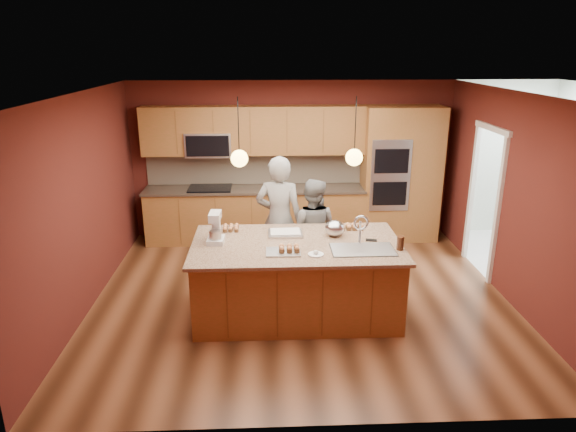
{
  "coord_description": "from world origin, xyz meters",
  "views": [
    {
      "loc": [
        -0.46,
        -6.25,
        3.23
      ],
      "look_at": [
        -0.18,
        -0.1,
        1.19
      ],
      "focal_mm": 32.0,
      "sensor_mm": 36.0,
      "label": 1
    }
  ],
  "objects_px": {
    "island": "(298,277)",
    "stand_mixer": "(216,229)",
    "mixing_bowl": "(335,228)",
    "person_left": "(279,220)",
    "person_right": "(312,231)"
  },
  "relations": [
    {
      "from": "stand_mixer",
      "to": "mixing_bowl",
      "type": "bearing_deg",
      "value": 8.5
    },
    {
      "from": "person_right",
      "to": "stand_mixer",
      "type": "bearing_deg",
      "value": 52.32
    },
    {
      "from": "stand_mixer",
      "to": "island",
      "type": "bearing_deg",
      "value": -2.14
    },
    {
      "from": "island",
      "to": "stand_mixer",
      "type": "xyz_separation_m",
      "value": [
        -1.0,
        0.08,
        0.62
      ]
    },
    {
      "from": "stand_mixer",
      "to": "mixing_bowl",
      "type": "xyz_separation_m",
      "value": [
        1.48,
        0.15,
        -0.06
      ]
    },
    {
      "from": "person_left",
      "to": "mixing_bowl",
      "type": "xyz_separation_m",
      "value": [
        0.68,
        -0.73,
        0.13
      ]
    },
    {
      "from": "person_left",
      "to": "mixing_bowl",
      "type": "bearing_deg",
      "value": 144.6
    },
    {
      "from": "island",
      "to": "person_right",
      "type": "distance_m",
      "value": 1.04
    },
    {
      "from": "island",
      "to": "stand_mixer",
      "type": "bearing_deg",
      "value": 175.29
    },
    {
      "from": "island",
      "to": "mixing_bowl",
      "type": "distance_m",
      "value": 0.78
    },
    {
      "from": "person_right",
      "to": "stand_mixer",
      "type": "distance_m",
      "value": 1.59
    },
    {
      "from": "island",
      "to": "person_left",
      "type": "distance_m",
      "value": 1.08
    },
    {
      "from": "stand_mixer",
      "to": "mixing_bowl",
      "type": "height_order",
      "value": "stand_mixer"
    },
    {
      "from": "island",
      "to": "stand_mixer",
      "type": "height_order",
      "value": "stand_mixer"
    },
    {
      "from": "person_left",
      "to": "person_right",
      "type": "relative_size",
      "value": 1.22
    }
  ]
}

